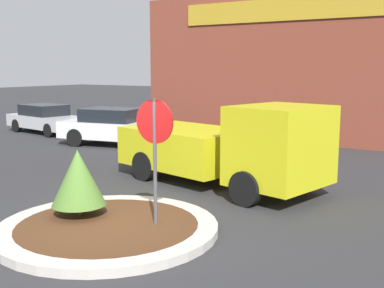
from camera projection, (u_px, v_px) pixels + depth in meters
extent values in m
plane|color=#2D2D30|center=(108.00, 232.00, 9.22)|extent=(120.00, 120.00, 0.00)
cylinder|color=#BCB7AD|center=(108.00, 228.00, 9.20)|extent=(4.22, 4.22, 0.16)
cylinder|color=#4C2D19|center=(108.00, 228.00, 9.20)|extent=(3.46, 3.46, 0.16)
cylinder|color=#4C4C51|center=(155.00, 167.00, 9.01)|extent=(0.07, 0.07, 2.57)
cylinder|color=#B71414|center=(155.00, 122.00, 8.88)|extent=(0.83, 0.03, 0.83)
cylinder|color=brown|center=(79.00, 210.00, 9.70)|extent=(0.08, 0.08, 0.22)
cone|color=#4C752D|center=(78.00, 177.00, 9.60)|extent=(1.09, 1.09, 1.12)
cube|color=gold|center=(280.00, 145.00, 11.37)|extent=(2.30, 2.55, 1.87)
cube|color=gold|center=(188.00, 147.00, 13.61)|extent=(3.91, 3.03, 1.06)
cube|color=black|center=(305.00, 134.00, 10.86)|extent=(0.48, 1.92, 0.65)
cylinder|color=black|center=(297.00, 174.00, 12.37)|extent=(0.85, 0.43, 0.81)
cylinder|color=black|center=(246.00, 189.00, 10.89)|extent=(0.85, 0.43, 0.81)
cylinder|color=black|center=(197.00, 156.00, 14.88)|extent=(0.85, 0.43, 0.81)
cylinder|color=black|center=(144.00, 166.00, 13.39)|extent=(0.85, 0.43, 0.81)
cube|color=brown|center=(319.00, 67.00, 21.97)|extent=(14.69, 6.00, 6.25)
cube|color=#B28E23|center=(298.00, 8.00, 19.06)|extent=(10.28, 0.08, 0.90)
cube|color=#B7B7BC|center=(47.00, 121.00, 23.16)|extent=(4.70, 2.44, 0.57)
cube|color=black|center=(44.00, 110.00, 23.22)|extent=(2.37, 1.86, 0.52)
cylinder|color=black|center=(78.00, 127.00, 22.91)|extent=(0.66, 0.29, 0.63)
cylinder|color=black|center=(49.00, 130.00, 21.70)|extent=(0.66, 0.29, 0.63)
cylinder|color=black|center=(46.00, 123.00, 24.70)|extent=(0.66, 0.29, 0.63)
cylinder|color=black|center=(17.00, 126.00, 23.50)|extent=(0.66, 0.29, 0.63)
cube|color=silver|center=(117.00, 130.00, 19.38)|extent=(4.81, 2.61, 0.67)
cube|color=black|center=(111.00, 115.00, 19.37)|extent=(2.44, 1.97, 0.52)
cylinder|color=black|center=(157.00, 136.00, 19.68)|extent=(0.74, 0.33, 0.72)
cylinder|color=black|center=(138.00, 142.00, 18.15)|extent=(0.74, 0.33, 0.72)
cylinder|color=black|center=(98.00, 132.00, 20.70)|extent=(0.74, 0.33, 0.72)
cylinder|color=black|center=(75.00, 138.00, 19.16)|extent=(0.74, 0.33, 0.72)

